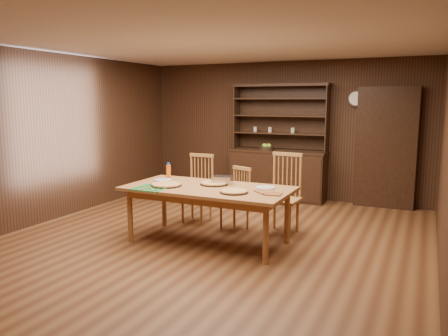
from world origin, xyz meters
The scene contains 20 objects.
floor centered at (0.00, 0.00, 0.00)m, with size 6.00×6.00×0.00m, color brown.
room_shell centered at (0.00, 0.00, 1.58)m, with size 6.00×6.00×6.00m.
china_hutch centered at (0.00, 2.75, 0.60)m, with size 1.84×0.52×2.17m.
doorway centered at (1.90, 2.90, 1.05)m, with size 1.00×0.18×2.10m, color #321D10.
wall_clock centered at (1.35, 2.96, 1.90)m, with size 0.30×0.05×0.30m.
dining_table centered at (0.00, -0.16, 0.68)m, with size 2.16×1.08×0.75m.
chair_left centered at (-0.62, 0.73, 0.55)m, with size 0.43×0.41×1.05m.
chair_center centered at (0.09, 0.60, 0.48)m, with size 0.48×0.47×0.91m.
chair_right centered at (0.75, 0.75, 0.60)m, with size 0.49×0.47×1.13m.
pizza_left centered at (-0.53, -0.33, 0.77)m, with size 0.41×0.41×0.04m.
pizza_right centered at (0.45, -0.35, 0.77)m, with size 0.35×0.35×0.04m.
pizza_center centered at (0.00, 0.02, 0.77)m, with size 0.38×0.38×0.04m.
cooling_rack centered at (-0.62, -0.54, 0.76)m, with size 0.39×0.39×0.02m, color #0EB757, non-canonical shape.
plate_left centered at (-0.79, -0.01, 0.76)m, with size 0.27×0.27×0.02m.
plate_right centered at (0.70, 0.09, 0.76)m, with size 0.26×0.26×0.02m.
foil_dish centered at (0.08, 0.12, 0.80)m, with size 0.27×0.19×0.11m, color silver.
juice_bottle centered at (-0.82, 0.18, 0.86)m, with size 0.07×0.07×0.23m.
pot_holder_a centered at (0.92, -0.23, 0.76)m, with size 0.19×0.19×0.01m, color red.
pot_holder_b centered at (0.80, -0.16, 0.76)m, with size 0.22×0.22×0.02m, color red.
fruit_bowl centered at (-0.21, 2.69, 0.98)m, with size 0.27×0.27×0.12m.
Camera 1 is at (2.56, -5.11, 1.86)m, focal length 35.00 mm.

